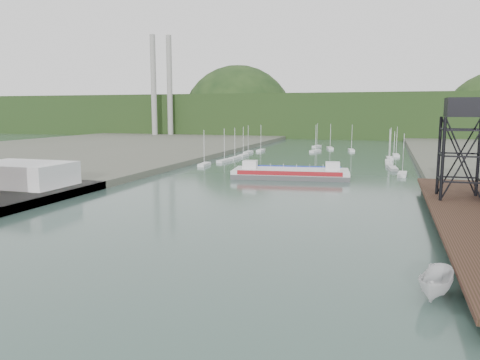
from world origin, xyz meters
The scene contains 8 objects.
ground centered at (0.00, 0.00, 0.00)m, with size 600.00×600.00×0.00m, color #2A423B.
white_shed centered at (-44.00, 50.00, 3.85)m, with size 18.00×12.00×4.50m, color silver.
lift_tower centered at (35.00, 58.00, 15.65)m, with size 6.50×6.50×16.00m.
marina_sailboats centered at (0.08, 138.46, 0.35)m, with size 57.71×92.65×0.90m.
smokestacks centered at (-106.00, 232.50, 30.00)m, with size 11.20×8.20×60.00m.
distant_hills centered at (-3.98, 301.35, 10.38)m, with size 500.00×120.00×80.00m.
chain_ferry centered at (1.58, 87.45, 1.14)m, with size 28.85×14.56×3.98m.
motorboat centered at (28.29, 18.64, 1.27)m, with size 2.48×6.59×2.55m, color silver.
Camera 1 is at (23.68, -23.36, 16.17)m, focal length 35.00 mm.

